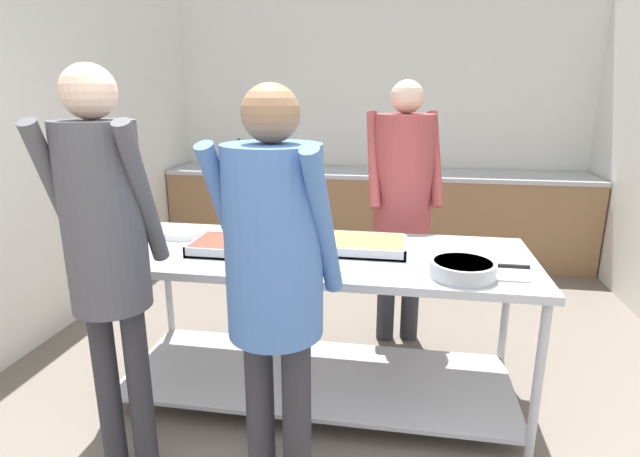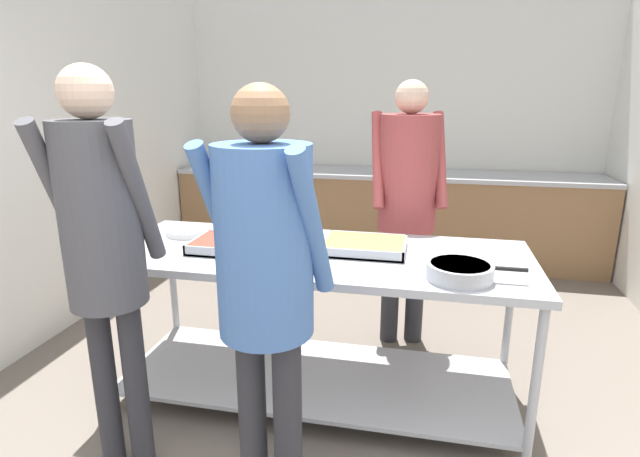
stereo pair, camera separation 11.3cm
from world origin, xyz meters
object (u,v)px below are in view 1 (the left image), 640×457
Objects in this scene: serving_tray_vegetables at (365,246)px; sauce_pan at (463,269)px; plate_stack at (185,233)px; guest_serving_left at (274,265)px; water_bottle at (239,154)px; guest_serving_right at (106,236)px; broccoli_bowl at (297,245)px; cook_behind_counter at (403,187)px; serving_tray_roast at (232,246)px.

sauce_pan is at bearing -34.77° from serving_tray_vegetables.
plate_stack is 0.58× the size of serving_tray_vegetables.
guest_serving_left is 3.64m from water_bottle.
guest_serving_right is (0.08, -0.89, 0.24)m from plate_stack.
plate_stack is at bearing 95.13° from guest_serving_right.
cook_behind_counter is at bearing 56.16° from broccoli_bowl.
cook_behind_counter reaches higher than sauce_pan.
broccoli_bowl reaches higher than serving_tray_vegetables.
sauce_pan is 0.25× the size of guest_serving_left.
cook_behind_counter is (0.46, 1.55, 0.02)m from guest_serving_left.
plate_stack is at bearing 164.82° from sauce_pan.
guest_serving_right is 1.92m from cook_behind_counter.
guest_serving_right is at bearing 176.85° from guest_serving_left.
serving_tray_roast is 1.99× the size of broccoli_bowl.
guest_serving_right is at bearing -113.13° from serving_tray_roast.
guest_serving_left is at bearing -49.52° from plate_stack.
serving_tray_vegetables is at bearing 14.75° from broccoli_bowl.
serving_tray_vegetables is at bearing 38.92° from guest_serving_right.
water_bottle is (-0.86, 2.70, 0.15)m from serving_tray_roast.
serving_tray_vegetables is 0.25× the size of guest_serving_left.
serving_tray_roast is at bearing -169.80° from serving_tray_vegetables.
serving_tray_roast is 1.36× the size of water_bottle.
broccoli_bowl is 0.48× the size of serving_tray_vegetables.
guest_serving_right is 5.96× the size of water_bottle.
cook_behind_counter reaches higher than broccoli_bowl.
guest_serving_left reaches higher than serving_tray_vegetables.
water_bottle is (-0.49, 2.48, 0.16)m from plate_stack.
sauce_pan is 1.55m from guest_serving_right.
serving_tray_roast is 2.84m from water_bottle.
broccoli_bowl is 0.76m from guest_serving_left.
broccoli_bowl reaches higher than sauce_pan.
water_bottle is at bearing 114.30° from broccoli_bowl.
guest_serving_right is at bearing -162.23° from sauce_pan.
broccoli_bowl is at bearing -14.39° from plate_stack.
broccoli_bowl is at bearing -165.25° from serving_tray_vegetables.
guest_serving_left is 1.62m from cook_behind_counter.
serving_tray_roast is 0.23× the size of cook_behind_counter.
serving_tray_vegetables is 0.90m from guest_serving_left.
serving_tray_roast is 0.71m from serving_tray_vegetables.
sauce_pan is at bearing -9.80° from serving_tray_roast.
serving_tray_vegetables is at bearing 145.23° from sauce_pan.
plate_stack is at bearing 175.22° from serving_tray_vegetables.
water_bottle reaches higher than broccoli_bowl.
guest_serving_left is at bearing -59.18° from serving_tray_roast.
sauce_pan is 0.25× the size of cook_behind_counter.
water_bottle is (-2.03, 2.90, 0.13)m from sauce_pan.
guest_serving_left is (0.42, -0.71, 0.17)m from serving_tray_roast.
guest_serving_right reaches higher than broccoli_bowl.
plate_stack is 1.21× the size of broccoli_bowl.
serving_tray_roast is at bearing -72.37° from water_bottle.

